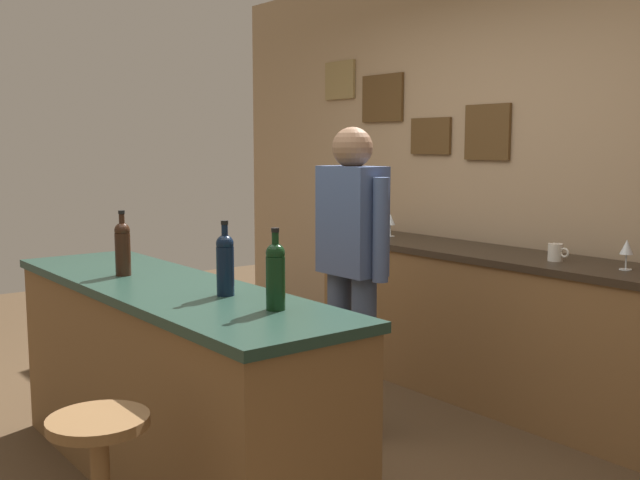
{
  "coord_description": "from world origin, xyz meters",
  "views": [
    {
      "loc": [
        2.94,
        -1.83,
        1.53
      ],
      "look_at": [
        0.01,
        0.45,
        1.05
      ],
      "focal_mm": 41.57,
      "sensor_mm": 36.0,
      "label": 1
    }
  ],
  "objects": [
    {
      "name": "wine_bottle_a",
      "position": [
        -0.32,
        -0.46,
        1.06
      ],
      "size": [
        0.07,
        0.07,
        0.31
      ],
      "color": "black",
      "rests_on": "bar_counter"
    },
    {
      "name": "ground_plane",
      "position": [
        0.0,
        0.0,
        0.0
      ],
      "size": [
        10.0,
        10.0,
        0.0
      ],
      "primitive_type": "plane",
      "color": "#4C3823"
    },
    {
      "name": "bar_counter",
      "position": [
        0.0,
        -0.4,
        0.46
      ],
      "size": [
        2.24,
        0.6,
        0.92
      ],
      "color": "brown",
      "rests_on": "ground_plane"
    },
    {
      "name": "back_wall",
      "position": [
        0.04,
        2.03,
        1.42
      ],
      "size": [
        6.0,
        0.09,
        2.8
      ],
      "color": "tan",
      "rests_on": "ground_plane"
    },
    {
      "name": "wine_glass_a",
      "position": [
        -0.77,
        1.68,
        1.01
      ],
      "size": [
        0.07,
        0.07,
        0.16
      ],
      "color": "silver",
      "rests_on": "side_counter"
    },
    {
      "name": "wine_glass_b",
      "position": [
        0.98,
        1.66,
        1.01
      ],
      "size": [
        0.07,
        0.07,
        0.16
      ],
      "color": "silver",
      "rests_on": "side_counter"
    },
    {
      "name": "wine_bottle_b",
      "position": [
        0.38,
        -0.32,
        1.06
      ],
      "size": [
        0.07,
        0.07,
        0.31
      ],
      "color": "black",
      "rests_on": "bar_counter"
    },
    {
      "name": "wine_bottle_c",
      "position": [
        0.72,
        -0.31,
        1.06
      ],
      "size": [
        0.07,
        0.07,
        0.31
      ],
      "color": "black",
      "rests_on": "bar_counter"
    },
    {
      "name": "side_counter",
      "position": [
        0.4,
        1.65,
        0.45
      ],
      "size": [
        3.13,
        0.56,
        0.9
      ],
      "color": "brown",
      "rests_on": "ground_plane"
    },
    {
      "name": "bartender",
      "position": [
        0.04,
        0.64,
        0.94
      ],
      "size": [
        0.52,
        0.21,
        1.62
      ],
      "color": "#384766",
      "rests_on": "ground_plane"
    },
    {
      "name": "coffee_mug",
      "position": [
        0.59,
        1.63,
        0.95
      ],
      "size": [
        0.13,
        0.08,
        0.09
      ],
      "color": "silver",
      "rests_on": "side_counter"
    }
  ]
}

